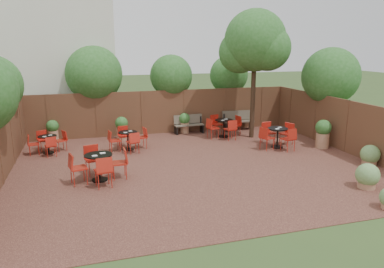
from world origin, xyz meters
name	(u,v)px	position (x,y,z in m)	size (l,w,h in m)	color
ground	(196,166)	(0.00, 0.00, 0.00)	(80.00, 80.00, 0.00)	#354F23
courtyard_paving	(196,165)	(0.00, 0.00, 0.01)	(12.00, 10.00, 0.02)	#3A1E17
fence_back	(164,112)	(0.00, 5.00, 1.00)	(12.00, 0.08, 2.00)	#51311E
fence_right	(347,126)	(6.00, 0.00, 1.00)	(0.08, 10.00, 2.00)	#51311E
neighbour_building	(59,45)	(-4.50, 8.00, 4.00)	(5.00, 4.00, 8.00)	beige
overhang_foliage	(124,81)	(-2.03, 2.51, 2.69)	(15.62, 10.56, 2.50)	#255B1D
courtyard_tree	(255,45)	(3.53, 3.07, 4.03)	(2.76, 2.66, 5.48)	black
park_bench_left	(189,124)	(1.07, 4.62, 0.46)	(1.40, 0.53, 0.85)	brown
park_bench_right	(238,120)	(3.55, 4.62, 0.49)	(1.51, 0.59, 0.92)	brown
bistro_tables	(171,141)	(-0.46, 1.75, 0.47)	(10.26, 5.68, 0.94)	black
planters	(188,128)	(0.63, 3.19, 0.57)	(10.92, 4.56, 1.13)	#9E6D4F
low_shrubs	(372,171)	(4.62, -2.94, 0.35)	(2.65, 3.58, 0.72)	#9E6D4F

